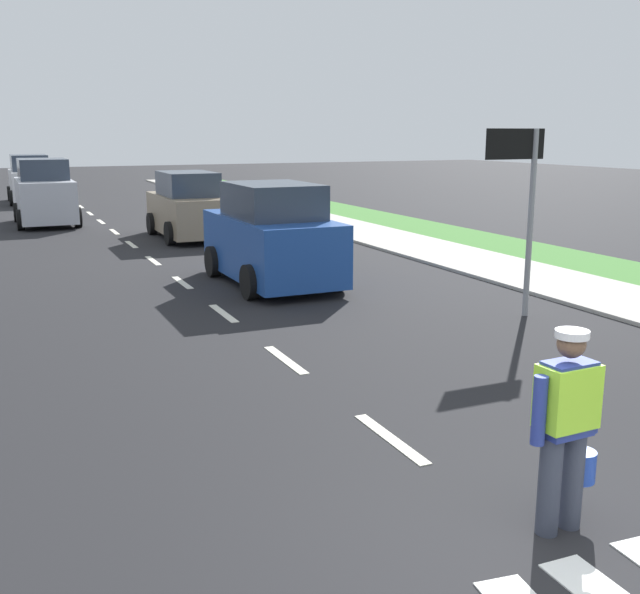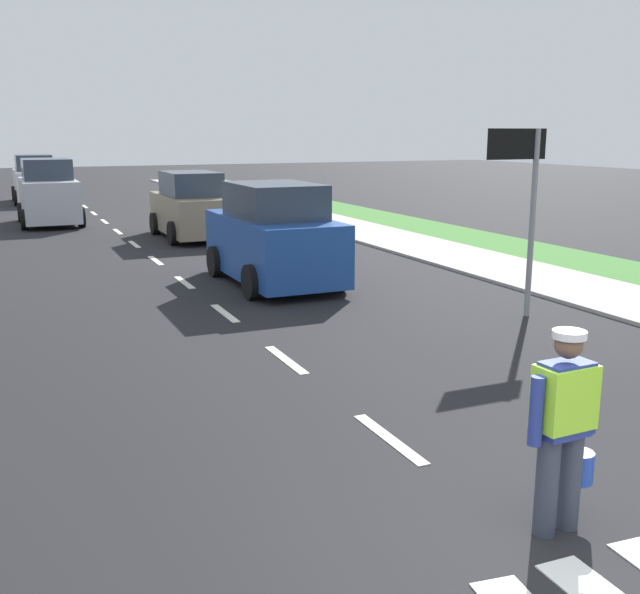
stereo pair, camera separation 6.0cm
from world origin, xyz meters
name	(u,v)px [view 1 (the left image)]	position (x,y,z in m)	size (l,w,h in m)	color
ground_plane	(113,231)	(0.00, 21.00, 0.00)	(96.00, 96.00, 0.00)	black
sidewalk_right	(507,271)	(7.20, 10.00, 0.00)	(2.40, 72.00, 0.14)	#B2ADA3
grass_verge_right	(586,263)	(9.60, 10.00, 0.00)	(2.40, 72.00, 0.06)	#478438
lane_center_line	(95,217)	(0.00, 25.20, 0.00)	(0.14, 46.40, 0.01)	silver
road_worker	(567,421)	(0.36, 0.57, 0.93)	(0.76, 0.39, 1.67)	#383D4C
lane_direction_sign	(521,177)	(4.55, 6.42, 2.41)	(1.16, 0.11, 3.20)	gray
car_oncoming_third	(31,180)	(-1.78, 32.65, 1.00)	(1.97, 4.29, 2.14)	silver
car_outgoing_ahead	(272,238)	(1.73, 10.83, 0.98)	(2.05, 4.07, 2.12)	#1E4799
car_outgoing_far	(188,208)	(1.84, 18.35, 0.92)	(1.91, 4.04, 1.99)	gray
car_oncoming_second	(45,194)	(-1.82, 23.67, 1.05)	(2.02, 4.00, 2.25)	silver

